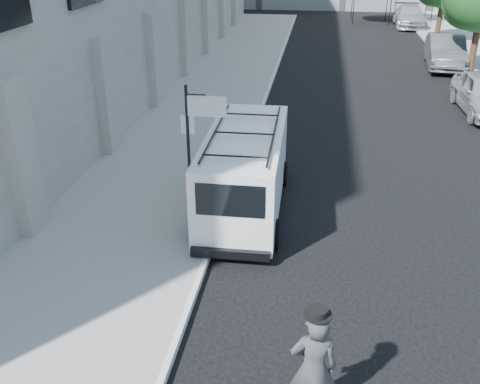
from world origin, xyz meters
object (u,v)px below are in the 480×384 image
(businessman, at_px, (313,368))
(parked_car_c, at_px, (410,16))
(suitcase, at_px, (219,228))
(cargo_van, at_px, (246,169))
(parked_car_b, at_px, (445,52))

(businessman, distance_m, parked_car_c, 38.25)
(suitcase, height_order, cargo_van, cargo_van)
(businessman, distance_m, cargo_van, 6.82)
(businessman, relative_size, parked_car_c, 0.36)
(businessman, distance_m, suitcase, 5.41)
(parked_car_c, bearing_deg, businessman, -98.43)
(cargo_van, relative_size, parked_car_c, 1.06)
(suitcase, relative_size, parked_car_c, 0.22)
(suitcase, relative_size, parked_car_b, 0.23)
(businessman, height_order, suitcase, businessman)
(parked_car_b, bearing_deg, suitcase, -109.28)
(cargo_van, height_order, parked_car_c, cargo_van)
(businessman, relative_size, cargo_van, 0.34)
(businessman, xyz_separation_m, suitcase, (-2.28, 4.86, -0.64))
(cargo_van, bearing_deg, parked_car_b, 63.87)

